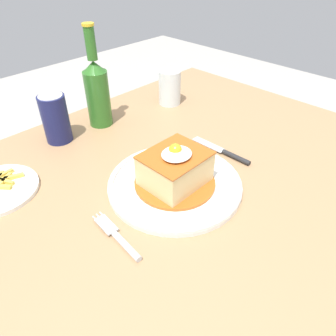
# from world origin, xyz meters

# --- Properties ---
(dining_table) EXTENTS (1.17, 0.85, 0.75)m
(dining_table) POSITION_xyz_m (0.00, 0.00, 0.64)
(dining_table) COLOR #A87F56
(dining_table) RESTS_ON ground_plane
(main_plate) EXTENTS (0.28, 0.28, 0.02)m
(main_plate) POSITION_xyz_m (-0.01, -0.03, 0.76)
(main_plate) COLOR white
(main_plate) RESTS_ON dining_table
(sandwich_meal) EXTENTS (0.17, 0.17, 0.10)m
(sandwich_meal) POSITION_xyz_m (-0.01, -0.03, 0.80)
(sandwich_meal) COLOR #B75B1E
(sandwich_meal) RESTS_ON main_plate
(fork) EXTENTS (0.03, 0.14, 0.01)m
(fork) POSITION_xyz_m (-0.18, -0.06, 0.76)
(fork) COLOR silver
(fork) RESTS_ON dining_table
(knife) EXTENTS (0.02, 0.17, 0.01)m
(knife) POSITION_xyz_m (0.17, -0.04, 0.76)
(knife) COLOR #262628
(knife) RESTS_ON dining_table
(soda_can) EXTENTS (0.07, 0.07, 0.12)m
(soda_can) POSITION_xyz_m (-0.08, 0.31, 0.81)
(soda_can) COLOR #191E51
(soda_can) RESTS_ON dining_table
(beer_bottle_green) EXTENTS (0.06, 0.06, 0.27)m
(beer_bottle_green) POSITION_xyz_m (0.05, 0.31, 0.85)
(beer_bottle_green) COLOR #2D6B23
(beer_bottle_green) RESTS_ON dining_table
(drinking_glass) EXTENTS (0.07, 0.07, 0.10)m
(drinking_glass) POSITION_xyz_m (0.28, 0.26, 0.80)
(drinking_glass) COLOR #3F2314
(drinking_glass) RESTS_ON dining_table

